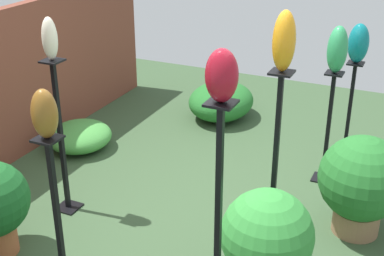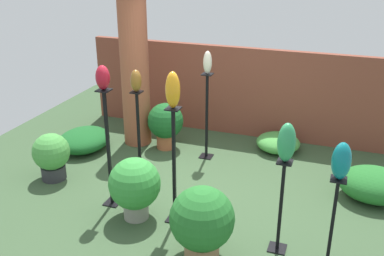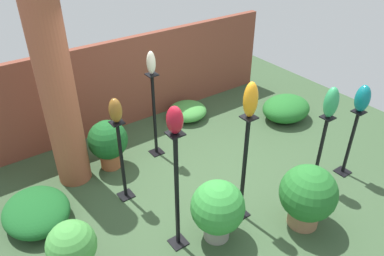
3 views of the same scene
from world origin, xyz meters
name	(u,v)px [view 1 (image 1 of 3)]	position (x,y,z in m)	size (l,w,h in m)	color
ground_plane	(197,224)	(0.00, 0.00, 0.00)	(8.00, 8.00, 0.00)	#385133
pedestal_teal	(349,116)	(1.77, -0.91, 0.48)	(0.20, 0.20, 1.06)	black
pedestal_bronze	(58,224)	(-1.13, 0.53, 0.55)	(0.20, 0.20, 1.20)	black
pedestal_ivory	(62,144)	(-0.26, 1.16, 0.64)	(0.20, 0.20, 1.39)	black
pedestal_jade	(328,133)	(1.22, -0.81, 0.51)	(0.20, 0.20, 1.11)	black
pedestal_amber	(274,174)	(-0.08, -0.67, 0.69)	(0.20, 0.20, 1.49)	black
pedestal_ruby	(218,232)	(-1.00, -0.59, 0.74)	(0.20, 0.20, 1.58)	black
art_vase_teal	(358,43)	(1.77, -0.91, 1.26)	(0.19, 0.20, 0.39)	#0F727A
art_vase_bronze	(45,114)	(-1.13, 0.53, 1.37)	(0.16, 0.17, 0.33)	brown
art_vase_ivory	(50,39)	(-0.26, 1.16, 1.56)	(0.13, 0.12, 0.35)	beige
art_vase_jade	(337,50)	(1.22, -0.81, 1.32)	(0.19, 0.18, 0.43)	#2D9356
art_vase_amber	(284,41)	(-0.08, -0.67, 1.70)	(0.17, 0.16, 0.42)	orange
art_vase_ruby	(222,76)	(-1.00, -0.59, 1.73)	(0.17, 0.18, 0.30)	maroon
potted_plant_front_right	(361,182)	(0.47, -1.24, 0.47)	(0.70, 0.70, 0.86)	#936B4C
potted_plant_near_pillar	(267,238)	(-0.56, -0.77, 0.46)	(0.65, 0.65, 0.81)	gray
foliage_bed_west	(221,101)	(2.25, 0.69, 0.22)	(0.93, 0.78, 0.44)	#236B28
foliage_bed_center	(80,136)	(0.79, 1.77, 0.15)	(0.71, 0.69, 0.29)	#479942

